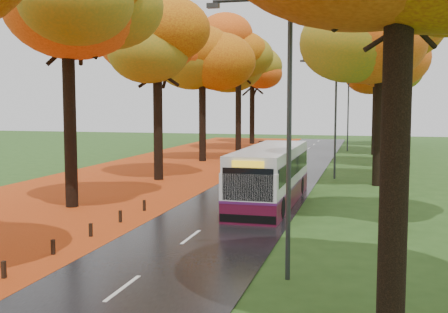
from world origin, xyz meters
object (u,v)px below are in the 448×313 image
at_px(streetlamp_mid, 332,108).
at_px(car_white, 240,164).
at_px(bus, 271,174).
at_px(car_silver, 267,152).
at_px(streetlamp_near, 280,115).
at_px(streetlamp_far, 346,106).
at_px(car_dark, 271,150).

relative_size(streetlamp_mid, car_white, 1.85).
height_order(bus, car_silver, bus).
height_order(streetlamp_near, car_silver, streetlamp_near).
relative_size(streetlamp_far, car_silver, 1.95).
relative_size(streetlamp_near, streetlamp_mid, 1.00).
bearing_deg(bus, streetlamp_mid, 77.96).
bearing_deg(car_silver, streetlamp_mid, -45.39).
bearing_deg(streetlamp_near, car_dark, 100.17).
relative_size(streetlamp_near, car_dark, 1.69).
relative_size(bus, car_silver, 2.60).
height_order(streetlamp_mid, streetlamp_far, same).
distance_m(bus, car_white, 11.57).
distance_m(streetlamp_mid, car_dark, 15.06).
xyz_separation_m(streetlamp_mid, streetlamp_far, (0.00, 22.00, 0.00)).
bearing_deg(bus, car_white, 110.79).
distance_m(streetlamp_far, bus, 32.55).
relative_size(streetlamp_far, car_white, 1.85).
bearing_deg(streetlamp_far, car_white, -106.33).
bearing_deg(streetlamp_far, streetlamp_near, -90.00).
bearing_deg(car_silver, car_white, -77.01).
relative_size(streetlamp_near, car_silver, 1.95).
relative_size(car_silver, car_dark, 0.87).
relative_size(streetlamp_mid, car_dark, 1.69).
height_order(car_silver, car_dark, car_dark).
xyz_separation_m(streetlamp_near, bus, (-2.27, 11.69, -3.21)).
xyz_separation_m(streetlamp_near, car_white, (-6.30, 22.51, -3.94)).
bearing_deg(car_dark, streetlamp_far, 35.89).
xyz_separation_m(streetlamp_mid, car_dark, (-6.30, 13.09, -3.99)).
bearing_deg(streetlamp_mid, car_silver, 120.92).
bearing_deg(car_silver, streetlamp_far, 75.83).
height_order(streetlamp_far, car_white, streetlamp_far).
bearing_deg(streetlamp_mid, streetlamp_far, 90.00).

